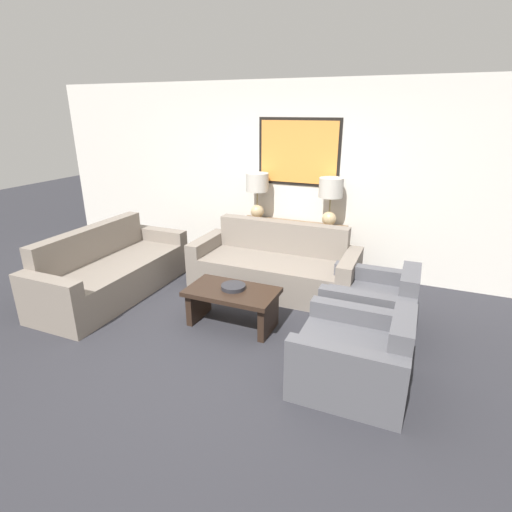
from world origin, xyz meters
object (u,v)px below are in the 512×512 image
(console_table, at_px, (291,247))
(couch_by_side, at_px, (112,272))
(couch_by_back_wall, at_px, (275,268))
(armchair_near_camera, at_px, (355,358))
(table_lamp_left, at_px, (257,189))
(armchair_near_back_wall, at_px, (372,306))
(table_lamp_right, at_px, (331,195))
(decorative_bowl, at_px, (233,287))
(coffee_table, at_px, (232,300))

(console_table, relative_size, couch_by_side, 0.72)
(couch_by_back_wall, bearing_deg, armchair_near_camera, -50.23)
(table_lamp_left, xyz_separation_m, armchair_near_back_wall, (1.87, -1.24, -0.92))
(table_lamp_right, xyz_separation_m, armchair_near_back_wall, (0.80, -1.24, -0.92))
(table_lamp_right, bearing_deg, couch_by_back_wall, -128.22)
(console_table, distance_m, couch_by_back_wall, 0.68)
(console_table, distance_m, couch_by_side, 2.49)
(decorative_bowl, bearing_deg, couch_by_back_wall, 85.13)
(decorative_bowl, distance_m, armchair_near_back_wall, 1.51)
(table_lamp_left, relative_size, decorative_bowl, 2.55)
(armchair_near_camera, bearing_deg, decorative_bowl, 158.85)
(console_table, height_order, table_lamp_left, table_lamp_left)
(console_table, relative_size, couch_by_back_wall, 0.72)
(console_table, height_order, armchair_near_back_wall, console_table)
(console_table, xyz_separation_m, coffee_table, (-0.09, -1.76, -0.06))
(couch_by_side, xyz_separation_m, armchair_near_camera, (3.21, -0.65, -0.03))
(console_table, height_order, couch_by_side, couch_by_side)
(table_lamp_left, height_order, decorative_bowl, table_lamp_left)
(couch_by_back_wall, bearing_deg, console_table, 90.00)
(coffee_table, bearing_deg, couch_by_back_wall, 85.23)
(couch_by_side, bearing_deg, table_lamp_left, 50.39)
(console_table, relative_size, armchair_near_back_wall, 1.66)
(console_table, bearing_deg, table_lamp_left, 180.00)
(couch_by_side, xyz_separation_m, decorative_bowl, (1.79, -0.10, 0.16))
(couch_by_back_wall, xyz_separation_m, decorative_bowl, (-0.09, -1.05, 0.16))
(coffee_table, relative_size, armchair_near_back_wall, 1.06)
(decorative_bowl, bearing_deg, table_lamp_left, 104.41)
(couch_by_back_wall, distance_m, decorative_bowl, 1.07)
(armchair_near_back_wall, bearing_deg, couch_by_side, -173.13)
(table_lamp_left, xyz_separation_m, coffee_table, (0.44, -1.76, -0.88))
(couch_by_back_wall, xyz_separation_m, couch_by_side, (-1.88, -0.95, 0.00))
(couch_by_side, height_order, armchair_near_back_wall, couch_by_side)
(decorative_bowl, relative_size, armchair_near_camera, 0.29)
(table_lamp_left, xyz_separation_m, couch_by_side, (-1.35, -1.63, -0.89))
(armchair_near_back_wall, bearing_deg, table_lamp_left, 146.34)
(armchair_near_camera, bearing_deg, coffee_table, 159.99)
(table_lamp_left, bearing_deg, console_table, 0.00)
(table_lamp_left, bearing_deg, coffee_table, -75.87)
(couch_by_back_wall, height_order, coffee_table, couch_by_back_wall)
(table_lamp_left, relative_size, coffee_table, 0.69)
(table_lamp_left, height_order, armchair_near_camera, table_lamp_left)
(couch_by_back_wall, xyz_separation_m, coffee_table, (-0.09, -1.08, 0.01))
(table_lamp_left, height_order, couch_by_side, table_lamp_left)
(table_lamp_left, distance_m, armchair_near_camera, 3.08)
(table_lamp_right, relative_size, couch_by_side, 0.32)
(table_lamp_right, xyz_separation_m, coffee_table, (-0.62, -1.76, -0.88))
(table_lamp_right, bearing_deg, armchair_near_back_wall, -57.28)
(table_lamp_right, height_order, coffee_table, table_lamp_right)
(decorative_bowl, height_order, armchair_near_camera, armchair_near_camera)
(console_table, height_order, decorative_bowl, console_table)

